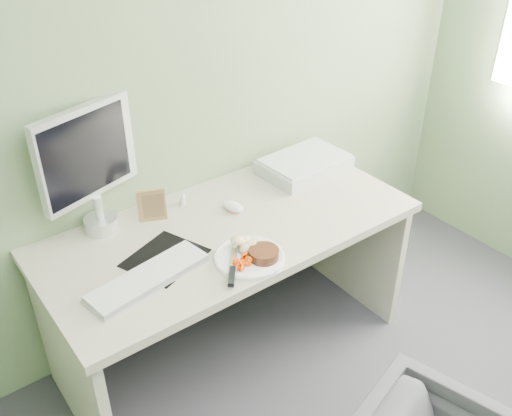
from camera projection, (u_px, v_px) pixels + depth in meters
wall_back at (173, 59)px, 2.33m from camera, size 3.50×0.00×3.50m
desk at (230, 260)px, 2.51m from camera, size 1.60×0.75×0.73m
plate at (249, 257)px, 2.22m from camera, size 0.28×0.28×0.01m
steak at (264, 254)px, 2.19m from camera, size 0.14×0.14×0.04m
potato_pile at (247, 242)px, 2.24m from camera, size 0.14×0.12×0.06m
carrot_heap at (242, 261)px, 2.15m from camera, size 0.08×0.08×0.04m
steak_knife at (232, 269)px, 2.13m from camera, size 0.19×0.23×0.02m
mousepad at (165, 258)px, 2.22m from camera, size 0.35×0.33×0.00m
keyboard at (149, 277)px, 2.10m from camera, size 0.49×0.21×0.02m
computer_mouse at (233, 207)px, 2.51m from camera, size 0.08×0.12×0.04m
photo_frame at (152, 205)px, 2.41m from camera, size 0.11×0.06×0.15m
eyedrop_bottle at (183, 199)px, 2.54m from camera, size 0.02×0.02×0.06m
scanner at (304, 165)px, 2.80m from camera, size 0.43×0.30×0.07m
monitor at (89, 164)px, 2.24m from camera, size 0.44×0.18×0.54m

